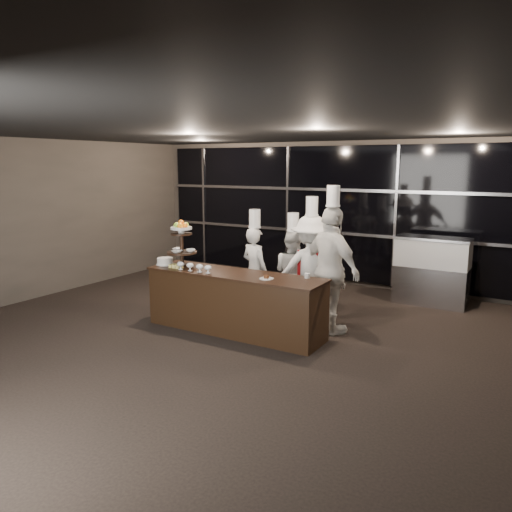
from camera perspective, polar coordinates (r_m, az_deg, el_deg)
The scene contains 14 objects.
room at distance 6.35m, azimuth -7.23°, elevation 1.03°, with size 10.00×10.00×10.00m.
window_wall at distance 10.64m, azimuth 9.45°, elevation 4.80°, with size 8.60×0.10×2.80m.
buffet_counter at distance 7.61m, azimuth -2.46°, elevation -5.29°, with size 2.84×0.74×0.92m.
display_stand at distance 8.01m, azimuth -8.50°, elevation 1.80°, with size 0.48×0.48×0.74m.
compotes at distance 7.64m, azimuth -7.05°, elevation -1.15°, with size 0.64×0.11×0.12m.
layer_cake at distance 8.23m, azimuth -10.34°, elevation -0.60°, with size 0.30×0.30×0.11m.
pastry_squares at distance 7.95m, azimuth -9.14°, elevation -1.15°, with size 0.20×0.13×0.05m.
small_plate at distance 7.10m, azimuth 1.20°, elevation -2.53°, with size 0.20×0.20×0.05m.
chef_cup at distance 7.18m, azimuth 5.88°, elevation -2.26°, with size 0.08×0.08×0.07m, color white.
display_case at distance 9.57m, azimuth 19.44°, elevation -1.23°, with size 1.29×0.56×1.24m.
chef_a at distance 8.49m, azimuth -0.14°, elevation -1.43°, with size 0.62×0.49×1.79m.
chef_b at distance 8.46m, azimuth 4.18°, elevation -1.80°, with size 0.82×0.72×1.74m.
chef_c at distance 8.00m, azimuth 6.26°, elevation -1.51°, with size 1.29×1.10×2.04m.
chef_d at distance 7.51m, azimuth 8.59°, elevation -1.58°, with size 1.22×0.92×2.23m.
Camera 1 is at (3.88, -4.92, 2.54)m, focal length 35.00 mm.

